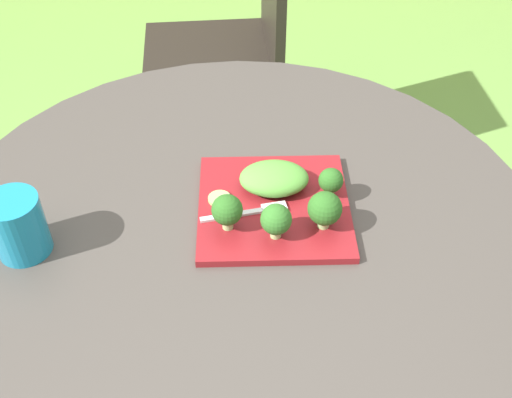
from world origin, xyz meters
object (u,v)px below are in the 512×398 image
Objects in this scene: patio_chair at (238,29)px; fork at (253,211)px; salad_plate at (274,207)px; drinking_glass at (19,228)px.

fork is at bearing -88.79° from patio_chair.
fork is (-0.04, -0.02, 0.01)m from salad_plate.
salad_plate is 0.43m from drinking_glass.
patio_chair is 1.07m from fork.
fork reaches higher than salad_plate.
patio_chair reaches higher than drinking_glass.
drinking_glass is at bearing -168.68° from salad_plate.
patio_chair is 1.19m from drinking_glass.
drinking_glass is 0.39m from fork.
patio_chair is 5.83× the size of fork.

